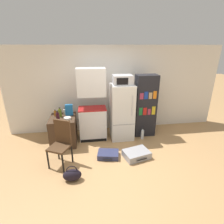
# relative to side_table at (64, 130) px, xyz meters

# --- Properties ---
(ground_plane) EXTENTS (24.00, 24.00, 0.00)m
(ground_plane) POSITION_rel_side_table_xyz_m (1.34, -1.22, -0.37)
(ground_plane) COLOR tan
(wall_back) EXTENTS (6.40, 0.10, 2.51)m
(wall_back) POSITION_rel_side_table_xyz_m (1.54, 0.78, 0.88)
(wall_back) COLOR white
(wall_back) RESTS_ON ground_plane
(side_table) EXTENTS (0.65, 0.75, 0.74)m
(side_table) POSITION_rel_side_table_xyz_m (0.00, 0.00, 0.00)
(side_table) COLOR #422D1E
(side_table) RESTS_ON ground_plane
(kitchen_hutch) EXTENTS (0.75, 0.46, 1.97)m
(kitchen_hutch) POSITION_rel_side_table_xyz_m (0.78, 0.15, 0.54)
(kitchen_hutch) COLOR white
(kitchen_hutch) RESTS_ON ground_plane
(refrigerator) EXTENTS (0.62, 0.60, 1.54)m
(refrigerator) POSITION_rel_side_table_xyz_m (1.59, 0.09, 0.40)
(refrigerator) COLOR silver
(refrigerator) RESTS_ON ground_plane
(microwave) EXTENTS (0.50, 0.40, 0.24)m
(microwave) POSITION_rel_side_table_xyz_m (1.59, 0.09, 1.29)
(microwave) COLOR #B7B7BC
(microwave) RESTS_ON refrigerator
(bookshelf) EXTENTS (0.58, 0.38, 1.76)m
(bookshelf) POSITION_rel_side_table_xyz_m (2.28, 0.19, 0.51)
(bookshelf) COLOR black
(bookshelf) RESTS_ON ground_plane
(bottle_amber_beer) EXTENTS (0.07, 0.07, 0.18)m
(bottle_amber_beer) POSITION_rel_side_table_xyz_m (-0.19, 0.13, 0.45)
(bottle_amber_beer) COLOR brown
(bottle_amber_beer) RESTS_ON side_table
(bottle_wine_dark) EXTENTS (0.09, 0.09, 0.26)m
(bottle_wine_dark) POSITION_rel_side_table_xyz_m (-0.08, -0.20, 0.48)
(bottle_wine_dark) COLOR black
(bottle_wine_dark) RESTS_ON side_table
(bottle_milk_white) EXTENTS (0.07, 0.07, 0.19)m
(bottle_milk_white) POSITION_rel_side_table_xyz_m (0.05, 0.21, 0.45)
(bottle_milk_white) COLOR white
(bottle_milk_white) RESTS_ON side_table
(bottle_olive_oil) EXTENTS (0.09, 0.09, 0.26)m
(bottle_olive_oil) POSITION_rel_side_table_xyz_m (-0.06, 0.06, 0.48)
(bottle_olive_oil) COLOR #566619
(bottle_olive_oil) RESTS_ON side_table
(bowl) EXTENTS (0.18, 0.18, 0.05)m
(bowl) POSITION_rel_side_table_xyz_m (0.14, -0.14, 0.40)
(bowl) COLOR silver
(bowl) RESTS_ON side_table
(cereal_box) EXTENTS (0.19, 0.07, 0.30)m
(cereal_box) POSITION_rel_side_table_xyz_m (0.17, 0.13, 0.52)
(cereal_box) COLOR #1E66A8
(cereal_box) RESTS_ON side_table
(chair) EXTENTS (0.54, 0.54, 1.02)m
(chair) POSITION_rel_side_table_xyz_m (0.06, -0.89, 0.21)
(chair) COLOR black
(chair) RESTS_ON ground_plane
(suitcase_large_flat) EXTENTS (0.67, 0.56, 0.16)m
(suitcase_large_flat) POSITION_rel_side_table_xyz_m (1.75, -0.93, -0.29)
(suitcase_large_flat) COLOR #99999E
(suitcase_large_flat) RESTS_ON ground_plane
(suitcase_small_flat) EXTENTS (0.55, 0.44, 0.12)m
(suitcase_small_flat) POSITION_rel_side_table_xyz_m (1.09, -0.82, -0.31)
(suitcase_small_flat) COLOR navy
(suitcase_small_flat) RESTS_ON ground_plane
(handbag) EXTENTS (0.36, 0.20, 0.33)m
(handbag) POSITION_rel_side_table_xyz_m (0.30, -1.49, -0.25)
(handbag) COLOR black
(handbag) RESTS_ON ground_plane
(water_bottle_front) EXTENTS (0.08, 0.08, 0.34)m
(water_bottle_front) POSITION_rel_side_table_xyz_m (2.15, -0.11, -0.23)
(water_bottle_front) COLOR silver
(water_bottle_front) RESTS_ON ground_plane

